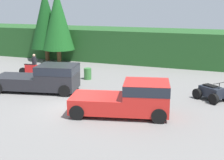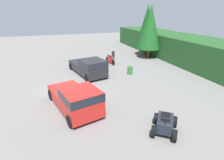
% 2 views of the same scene
% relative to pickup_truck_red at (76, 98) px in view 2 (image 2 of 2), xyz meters
% --- Properties ---
extents(ground_plane, '(80.00, 80.00, 0.00)m').
position_rel_pickup_truck_red_xyz_m(ground_plane, '(-3.34, 0.09, -0.96)').
color(ground_plane, slate).
extents(hillside_backdrop, '(44.00, 6.00, 3.21)m').
position_rel_pickup_truck_red_xyz_m(hillside_backdrop, '(-3.34, 16.09, 0.64)').
color(hillside_backdrop, '#235123').
rests_on(hillside_backdrop, ground_plane).
extents(tree_left, '(3.19, 3.19, 7.24)m').
position_rel_pickup_truck_red_xyz_m(tree_left, '(-13.14, 12.55, 3.30)').
color(tree_left, brown).
rests_on(tree_left, ground_plane).
extents(tree_mid_left, '(3.18, 3.18, 7.22)m').
position_rel_pickup_truck_red_xyz_m(tree_mid_left, '(-11.46, 12.08, 3.29)').
color(tree_mid_left, brown).
rests_on(tree_mid_left, ground_plane).
extents(pickup_truck_red, '(5.51, 3.39, 1.84)m').
position_rel_pickup_truck_red_xyz_m(pickup_truck_red, '(0.00, 0.00, 0.00)').
color(pickup_truck_red, red).
rests_on(pickup_truck_red, ground_plane).
extents(pickup_truck_second, '(5.91, 3.37, 1.84)m').
position_rel_pickup_truck_red_xyz_m(pickup_truck_second, '(-6.77, 2.34, 0.00)').
color(pickup_truck_second, '#232328').
rests_on(pickup_truck_second, ground_plane).
extents(dirt_bike, '(2.34, 0.66, 1.22)m').
position_rel_pickup_truck_red_xyz_m(dirt_bike, '(-10.25, 5.80, -0.45)').
color(dirt_bike, black).
rests_on(dirt_bike, ground_plane).
extents(quad_atv, '(2.34, 2.23, 1.21)m').
position_rel_pickup_truck_red_xyz_m(quad_atv, '(3.81, 4.33, -0.48)').
color(quad_atv, black).
rests_on(quad_atv, ground_plane).
extents(rider_person, '(0.49, 0.49, 1.77)m').
position_rel_pickup_truck_red_xyz_m(rider_person, '(-10.32, 6.24, -0.00)').
color(rider_person, brown).
rests_on(rider_person, ground_plane).
extents(steel_barrel, '(0.58, 0.58, 0.88)m').
position_rel_pickup_truck_red_xyz_m(steel_barrel, '(-5.62, 6.51, -0.52)').
color(steel_barrel, '#387A38').
rests_on(steel_barrel, ground_plane).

